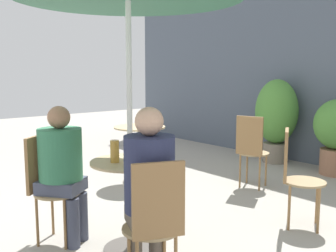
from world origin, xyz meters
TOP-DOWN VIEW (x-y plane):
  - ground_plane at (0.00, 0.00)m, footprint 20.00×20.00m
  - cafe_table_near at (0.06, 0.00)m, footprint 0.65×0.65m
  - cafe_table_far at (-1.53, 1.25)m, footprint 0.68×0.68m
  - bistro_chair_0 at (-0.55, -0.45)m, footprint 0.45×0.45m
  - bistro_chair_1 at (0.76, -0.29)m, footprint 0.44×0.43m
  - bistro_chair_2 at (0.64, 1.48)m, footprint 0.45×0.44m
  - bistro_chair_4 at (-0.38, 2.13)m, footprint 0.42×0.43m
  - seated_person_0 at (-0.42, -0.36)m, footprint 0.47×0.46m
  - seated_person_1 at (0.62, -0.24)m, footprint 0.41×0.39m
  - beer_glass_0 at (0.02, -0.12)m, footprint 0.07×0.07m
  - beer_glass_1 at (0.19, 0.01)m, footprint 0.06×0.06m
  - beer_glass_2 at (0.02, 0.13)m, footprint 0.06×0.06m
  - potted_plant_0 at (-1.05, 3.63)m, footprint 0.68×0.68m

SIDE VIEW (x-z plane):
  - ground_plane at x=0.00m, z-range 0.00..0.00m
  - cafe_table_near at x=0.06m, z-range 0.13..0.89m
  - cafe_table_far at x=-1.53m, z-range 0.15..0.90m
  - bistro_chair_0 at x=-0.55m, z-range 0.09..1.02m
  - bistro_chair_1 at x=0.76m, z-range 0.09..1.02m
  - bistro_chair_2 at x=0.64m, z-range 0.09..1.02m
  - bistro_chair_4 at x=-0.38m, z-range 0.09..1.02m
  - seated_person_0 at x=-0.42m, z-range 0.11..1.30m
  - seated_person_1 at x=0.62m, z-range 0.11..1.36m
  - potted_plant_0 at x=-1.05m, z-range 0.10..1.45m
  - beer_glass_2 at x=0.02m, z-range 0.75..0.90m
  - beer_glass_1 at x=0.19m, z-range 0.75..0.92m
  - beer_glass_0 at x=0.02m, z-range 0.75..0.93m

